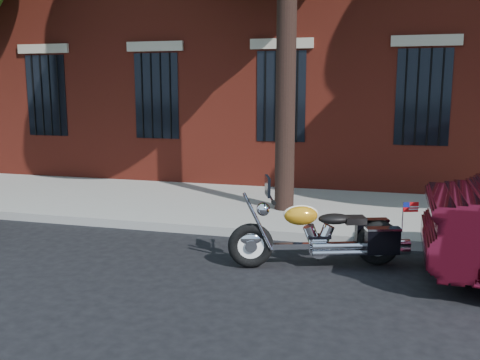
# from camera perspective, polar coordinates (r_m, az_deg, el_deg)

# --- Properties ---
(ground) EXTENTS (120.00, 120.00, 0.00)m
(ground) POSITION_cam_1_polar(r_m,az_deg,el_deg) (7.55, -3.21, -8.74)
(ground) COLOR black
(ground) RESTS_ON ground
(curb) EXTENTS (40.00, 0.16, 0.15)m
(curb) POSITION_cam_1_polar(r_m,az_deg,el_deg) (8.79, -0.36, -5.52)
(curb) COLOR gray
(curb) RESTS_ON ground
(sidewalk) EXTENTS (40.00, 3.60, 0.15)m
(sidewalk) POSITION_cam_1_polar(r_m,az_deg,el_deg) (10.56, 2.40, -2.91)
(sidewalk) COLOR gray
(sidewalk) RESTS_ON ground
(motorcycle) EXTENTS (2.45, 1.19, 1.25)m
(motorcycle) POSITION_cam_1_polar(r_m,az_deg,el_deg) (7.34, 9.00, -5.96)
(motorcycle) COLOR black
(motorcycle) RESTS_ON ground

